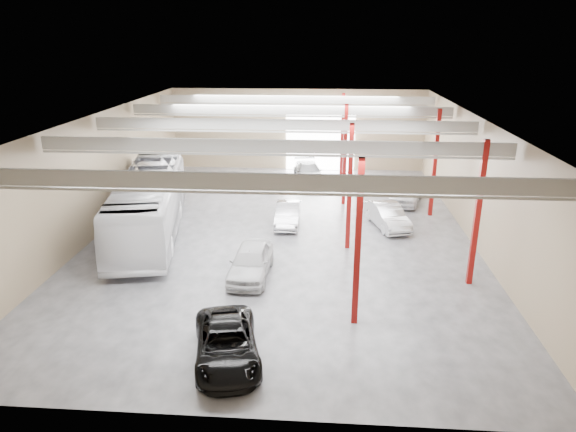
# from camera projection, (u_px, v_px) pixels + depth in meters

# --- Properties ---
(depot_shell) EXTENTS (22.12, 32.12, 7.06)m
(depot_shell) POSITION_uv_depth(u_px,v_px,m) (286.00, 150.00, 29.86)
(depot_shell) COLOR #424247
(depot_shell) RESTS_ON ground
(coach_bus) EXTENTS (5.74, 13.95, 3.79)m
(coach_bus) POSITION_uv_depth(u_px,v_px,m) (149.00, 204.00, 30.25)
(coach_bus) COLOR silver
(coach_bus) RESTS_ON ground
(black_sedan) EXTENTS (3.31, 5.29, 1.36)m
(black_sedan) POSITION_uv_depth(u_px,v_px,m) (227.00, 344.00, 18.67)
(black_sedan) COLOR black
(black_sedan) RESTS_ON ground
(car_row_a) EXTENTS (2.02, 4.71, 1.59)m
(car_row_a) POSITION_uv_depth(u_px,v_px,m) (251.00, 261.00, 25.23)
(car_row_a) COLOR silver
(car_row_a) RESTS_ON ground
(car_row_b) EXTENTS (1.49, 4.19, 1.38)m
(car_row_b) POSITION_uv_depth(u_px,v_px,m) (288.00, 214.00, 32.24)
(car_row_b) COLOR #BABAC0
(car_row_b) RESTS_ON ground
(car_row_c) EXTENTS (2.98, 5.39, 1.48)m
(car_row_c) POSITION_uv_depth(u_px,v_px,m) (309.00, 172.00, 42.03)
(car_row_c) COLOR gray
(car_row_c) RESTS_ON ground
(car_right_near) EXTENTS (2.71, 4.72, 1.47)m
(car_right_near) POSITION_uv_depth(u_px,v_px,m) (387.00, 216.00, 31.82)
(car_right_near) COLOR silver
(car_right_near) RESTS_ON ground
(car_right_far) EXTENTS (3.23, 5.14, 1.63)m
(car_right_far) POSITION_uv_depth(u_px,v_px,m) (407.00, 191.00, 36.55)
(car_right_far) COLOR white
(car_right_far) RESTS_ON ground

